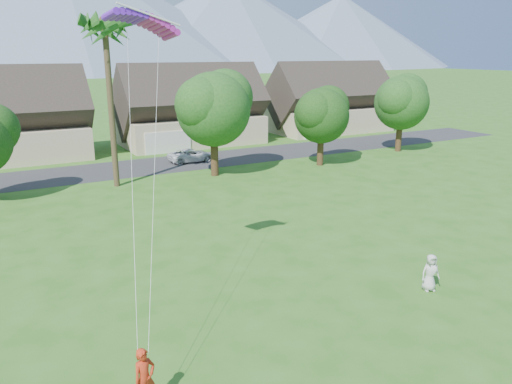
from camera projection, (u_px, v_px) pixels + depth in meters
street at (125, 169)px, 43.83m from camera, size 90.00×7.00×0.01m
kite_flyer at (145, 379)px, 14.18m from camera, size 0.80×0.64×1.89m
watcher at (430, 273)px, 21.30m from camera, size 0.93×0.75×1.64m
parked_car at (191, 155)px, 46.60m from camera, size 4.40×2.14×1.21m
mountain_ridge at (16, 9)px, 231.36m from camera, size 540.00×240.00×70.00m
houses_row at (104, 118)px, 50.72m from camera, size 72.75×8.19×8.86m
tree_row at (126, 122)px, 36.85m from camera, size 62.27×6.67×8.45m
fan_palm at (104, 24)px, 35.07m from camera, size 3.00×3.00×13.80m
parafoil_kite at (143, 19)px, 18.24m from camera, size 2.79×1.20×0.50m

